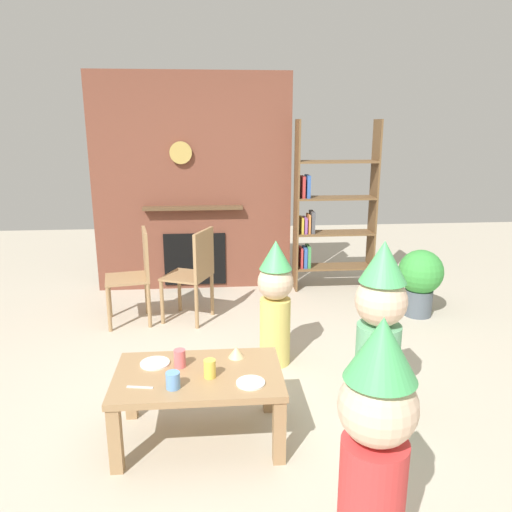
# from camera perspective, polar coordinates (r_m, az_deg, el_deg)

# --- Properties ---
(ground_plane) EXTENTS (12.00, 12.00, 0.00)m
(ground_plane) POSITION_cam_1_polar(r_m,az_deg,el_deg) (3.56, -1.93, -16.51)
(ground_plane) COLOR #BCB29E
(brick_fireplace_feature) EXTENTS (2.20, 0.28, 2.40)m
(brick_fireplace_feature) POSITION_cam_1_polar(r_m,az_deg,el_deg) (5.67, -7.25, 8.13)
(brick_fireplace_feature) COLOR brown
(brick_fireplace_feature) RESTS_ON ground_plane
(bookshelf) EXTENTS (0.90, 0.28, 1.90)m
(bookshelf) POSITION_cam_1_polar(r_m,az_deg,el_deg) (5.67, 8.27, 4.73)
(bookshelf) COLOR brown
(bookshelf) RESTS_ON ground_plane
(coffee_table) EXTENTS (0.99, 0.62, 0.44)m
(coffee_table) POSITION_cam_1_polar(r_m,az_deg,el_deg) (3.06, -6.59, -14.37)
(coffee_table) COLOR #9E7A51
(coffee_table) RESTS_ON ground_plane
(paper_cup_near_left) EXTENTS (0.07, 0.07, 0.11)m
(paper_cup_near_left) POSITION_cam_1_polar(r_m,az_deg,el_deg) (2.95, -5.32, -12.73)
(paper_cup_near_left) COLOR #F2CC4C
(paper_cup_near_left) RESTS_ON coffee_table
(paper_cup_near_right) EXTENTS (0.08, 0.08, 0.10)m
(paper_cup_near_right) POSITION_cam_1_polar(r_m,az_deg,el_deg) (2.87, -9.50, -13.87)
(paper_cup_near_right) COLOR #669EE0
(paper_cup_near_right) RESTS_ON coffee_table
(paper_cup_center) EXTENTS (0.07, 0.07, 0.11)m
(paper_cup_center) POSITION_cam_1_polar(r_m,az_deg,el_deg) (3.09, -8.73, -11.52)
(paper_cup_center) COLOR #E5666B
(paper_cup_center) RESTS_ON coffee_table
(paper_plate_front) EXTENTS (0.16, 0.16, 0.01)m
(paper_plate_front) POSITION_cam_1_polar(r_m,az_deg,el_deg) (2.89, -0.62, -14.32)
(paper_plate_front) COLOR white
(paper_plate_front) RESTS_ON coffee_table
(paper_plate_rear) EXTENTS (0.18, 0.18, 0.01)m
(paper_plate_rear) POSITION_cam_1_polar(r_m,az_deg,el_deg) (3.16, -11.51, -11.95)
(paper_plate_rear) COLOR white
(paper_plate_rear) RESTS_ON coffee_table
(birthday_cake_slice) EXTENTS (0.10, 0.10, 0.07)m
(birthday_cake_slice) POSITION_cam_1_polar(r_m,az_deg,el_deg) (3.17, -2.28, -10.93)
(birthday_cake_slice) COLOR #EAC68C
(birthday_cake_slice) RESTS_ON coffee_table
(table_fork) EXTENTS (0.15, 0.04, 0.01)m
(table_fork) POSITION_cam_1_polar(r_m,az_deg,el_deg) (2.93, -13.17, -14.44)
(table_fork) COLOR silver
(table_fork) RESTS_ON coffee_table
(child_with_cone_hat) EXTENTS (0.32, 0.32, 1.16)m
(child_with_cone_hat) POSITION_cam_1_polar(r_m,az_deg,el_deg) (2.19, 13.50, -20.14)
(child_with_cone_hat) COLOR #D13838
(child_with_cone_hat) RESTS_ON ground_plane
(child_in_pink) EXTENTS (0.33, 0.33, 1.18)m
(child_in_pink) POSITION_cam_1_polar(r_m,az_deg,el_deg) (3.26, 13.96, -7.82)
(child_in_pink) COLOR #66B27F
(child_in_pink) RESTS_ON ground_plane
(child_by_the_chairs) EXTENTS (0.28, 0.28, 1.01)m
(child_by_the_chairs) POSITION_cam_1_polar(r_m,az_deg,el_deg) (3.87, 2.22, -5.06)
(child_by_the_chairs) COLOR #E0CC66
(child_by_the_chairs) RESTS_ON ground_plane
(dining_chair_left) EXTENTS (0.47, 0.47, 0.90)m
(dining_chair_left) POSITION_cam_1_polar(r_m,az_deg,el_deg) (4.83, -13.52, -1.63)
(dining_chair_left) COLOR #9E7A51
(dining_chair_left) RESTS_ON ground_plane
(dining_chair_middle) EXTENTS (0.53, 0.53, 0.90)m
(dining_chair_middle) POSITION_cam_1_polar(r_m,az_deg,el_deg) (4.75, -6.97, -1.59)
(dining_chair_middle) COLOR #9E7A51
(dining_chair_middle) RESTS_ON ground_plane
(potted_plant_tall) EXTENTS (0.44, 0.44, 0.67)m
(potted_plant_tall) POSITION_cam_1_polar(r_m,az_deg,el_deg) (5.15, 18.31, -2.38)
(potted_plant_tall) COLOR #4C5660
(potted_plant_tall) RESTS_ON ground_plane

